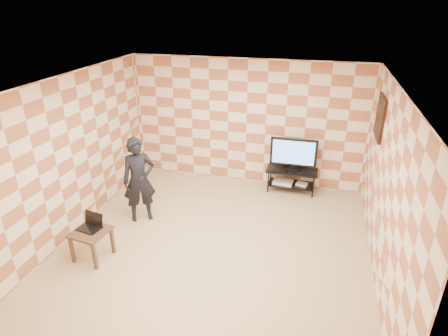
% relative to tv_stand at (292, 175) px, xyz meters
% --- Properties ---
extents(floor, '(5.00, 5.00, 0.00)m').
position_rel_tv_stand_xyz_m(floor, '(-1.05, -2.24, -0.37)').
color(floor, tan).
rests_on(floor, ground).
extents(wall_back, '(5.00, 0.02, 2.70)m').
position_rel_tv_stand_xyz_m(wall_back, '(-1.05, 0.26, 0.98)').
color(wall_back, beige).
rests_on(wall_back, ground).
extents(wall_front, '(5.00, 0.02, 2.70)m').
position_rel_tv_stand_xyz_m(wall_front, '(-1.05, -4.74, 0.98)').
color(wall_front, beige).
rests_on(wall_front, ground).
extents(wall_left, '(0.02, 5.00, 2.70)m').
position_rel_tv_stand_xyz_m(wall_left, '(-3.55, -2.24, 0.98)').
color(wall_left, beige).
rests_on(wall_left, ground).
extents(wall_right, '(0.02, 5.00, 2.70)m').
position_rel_tv_stand_xyz_m(wall_right, '(1.45, -2.24, 0.98)').
color(wall_right, beige).
rests_on(wall_right, ground).
extents(ceiling, '(5.00, 5.00, 0.02)m').
position_rel_tv_stand_xyz_m(ceiling, '(-1.05, -2.24, 2.33)').
color(ceiling, white).
rests_on(ceiling, wall_back).
extents(wall_art, '(0.04, 0.72, 0.72)m').
position_rel_tv_stand_xyz_m(wall_art, '(1.42, -0.69, 1.58)').
color(wall_art, black).
rests_on(wall_art, wall_right).
extents(tv_stand, '(1.05, 0.47, 0.50)m').
position_rel_tv_stand_xyz_m(tv_stand, '(0.00, 0.00, 0.00)').
color(tv_stand, black).
rests_on(tv_stand, floor).
extents(tv, '(0.95, 0.18, 0.69)m').
position_rel_tv_stand_xyz_m(tv, '(-0.00, -0.00, 0.52)').
color(tv, black).
rests_on(tv, tv_stand).
extents(dvd_player, '(0.43, 0.33, 0.07)m').
position_rel_tv_stand_xyz_m(dvd_player, '(-0.17, -0.02, -0.16)').
color(dvd_player, silver).
rests_on(dvd_player, tv_stand).
extents(game_console, '(0.25, 0.21, 0.05)m').
position_rel_tv_stand_xyz_m(game_console, '(0.23, -0.02, -0.17)').
color(game_console, silver).
rests_on(game_console, tv_stand).
extents(side_table, '(0.58, 0.58, 0.50)m').
position_rel_tv_stand_xyz_m(side_table, '(-2.83, -3.05, 0.04)').
color(side_table, '#3E261B').
rests_on(side_table, floor).
extents(laptop, '(0.39, 0.34, 0.23)m').
position_rel_tv_stand_xyz_m(laptop, '(-2.86, -2.96, 0.19)').
color(laptop, black).
rests_on(laptop, side_table).
extents(person, '(0.70, 0.64, 1.60)m').
position_rel_tv_stand_xyz_m(person, '(-2.59, -1.79, 0.43)').
color(person, black).
rests_on(person, floor).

